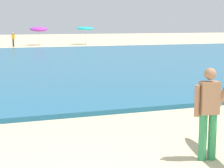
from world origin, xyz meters
name	(u,v)px	position (x,y,z in m)	size (l,w,h in m)	color
sea	(1,64)	(0.00, 19.32, 0.07)	(120.00, 28.00, 0.14)	#1E6084
surfer_with_board	(222,105)	(3.02, 1.43, 1.03)	(1.16, 2.50, 1.73)	#338E56
beach_umbrella_2	(39,29)	(5.22, 39.35, 1.82)	(2.00, 2.04, 2.18)	beige
beach_umbrella_3	(85,28)	(10.71, 39.24, 1.88)	(2.15, 2.17, 2.12)	beige
beachgoer_near_row_left	(13,39)	(2.14, 36.87, 0.84)	(0.32, 0.20, 1.58)	#383842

